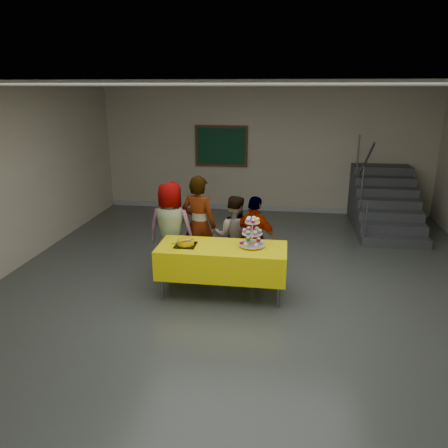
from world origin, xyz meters
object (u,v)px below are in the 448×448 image
Objects in this scene: bake_table at (222,260)px; bear_cake at (186,242)px; noticeboard at (221,146)px; staircase at (383,204)px; schoolchild_a at (171,229)px; schoolchild_c at (234,236)px; schoolchild_b at (199,225)px; cupcake_stand at (252,234)px; schoolchild_d at (255,239)px.

bear_cake is (-0.53, -0.04, 0.27)m from bake_table.
bake_table is at bearing -81.30° from noticeboard.
bear_cake is 0.15× the size of staircase.
schoolchild_a is at bearing -92.97° from noticeboard.
bear_cake is 5.36m from staircase.
bake_table is 5.25× the size of bear_cake.
noticeboard is at bearing -78.01° from schoolchild_c.
schoolchild_b is at bearing -158.22° from schoolchild_a.
cupcake_stand is at bearing -124.10° from staircase.
staircase reaches higher than schoolchild_d.
noticeboard reaches higher than schoolchild_a.
bear_cake is 0.81m from schoolchild_a.
bake_table is 0.98m from schoolchild_b.
schoolchild_c is at bearing 53.95° from bear_cake.
schoolchild_a is 4.19m from noticeboard.
schoolchild_b is at bearing -86.73° from noticeboard.
staircase is (3.99, 3.27, -0.29)m from schoolchild_a.
bake_table is 1.35× the size of schoolchild_d.
schoolchild_b is 0.60m from schoolchild_c.
schoolchild_d is (0.36, -0.20, 0.02)m from schoolchild_c.
staircase is (3.55, 3.14, -0.34)m from schoolchild_b.
schoolchild_b reaches higher than bake_table.
cupcake_stand reaches higher than bake_table.
bear_cake is at bearing -132.06° from staircase.
cupcake_stand is at bearing 7.77° from bake_table.
schoolchild_c is at bearing 115.98° from cupcake_stand.
bear_cake is at bearing 125.21° from schoolchild_a.
noticeboard reaches higher than staircase.
schoolchild_b reaches higher than schoolchild_d.
cupcake_stand is 0.29× the size of schoolchild_a.
schoolchild_d is (0.97, 0.63, -0.13)m from bear_cake.
schoolchild_a reaches higher than cupcake_stand.
schoolchild_c reaches higher than cupcake_stand.
noticeboard is (-0.80, 3.97, 0.93)m from schoolchild_c.
cupcake_stand is 0.33× the size of schoolchild_c.
schoolchild_a is (-0.41, 0.70, -0.05)m from bear_cake.
bake_table is 4.22× the size of cupcake_stand.
schoolchild_a is at bearing 7.90° from schoolchild_c.
schoolchild_b is at bearing 141.81° from cupcake_stand.
schoolchild_a is 1.03m from schoolchild_c.
bear_cake is 1.16m from schoolchild_d.
staircase reaches higher than cupcake_stand.
schoolchild_d is at bearing 53.50° from bake_table.
schoolchild_b is 1.27× the size of noticeboard.
bear_cake is (-0.96, -0.10, -0.13)m from cupcake_stand.
schoolchild_b is 0.97m from schoolchild_d.
noticeboard reaches higher than schoolchild_c.
schoolchild_a is at bearing 144.97° from bake_table.
bake_table is at bearing -172.23° from cupcake_stand.
schoolchild_a is 5.17m from staircase.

